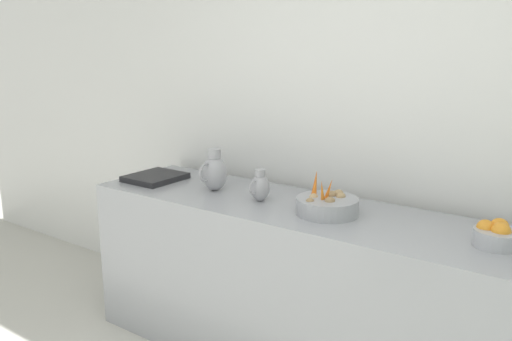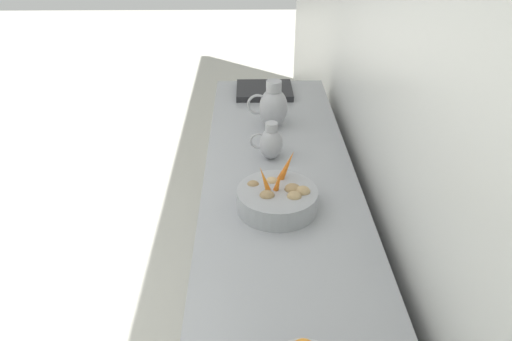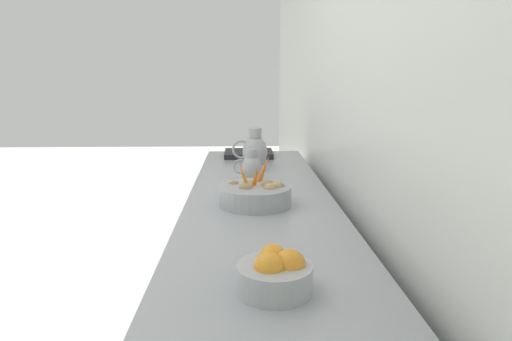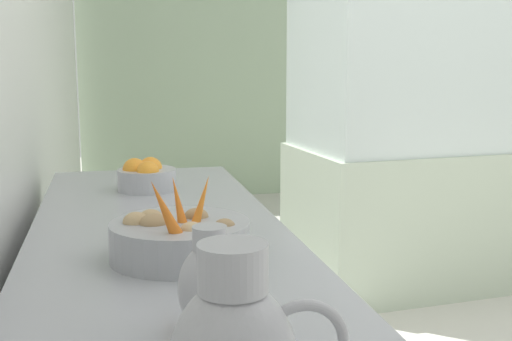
{
  "view_description": "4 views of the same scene",
  "coord_description": "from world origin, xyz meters",
  "px_view_note": "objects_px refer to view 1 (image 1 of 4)",
  "views": [
    {
      "loc": [
        0.87,
        1.08,
        1.79
      ],
      "look_at": [
        -1.3,
        -0.46,
        1.16
      ],
      "focal_mm": 37.18,
      "sensor_mm": 36.0,
      "label": 1
    },
    {
      "loc": [
        -1.36,
        1.48,
        2.07
      ],
      "look_at": [
        -1.39,
        -0.33,
        1.0
      ],
      "focal_mm": 34.45,
      "sensor_mm": 36.0,
      "label": 2
    },
    {
      "loc": [
        -1.42,
        1.76,
        1.49
      ],
      "look_at": [
        -1.48,
        -0.42,
        1.03
      ],
      "focal_mm": 31.22,
      "sensor_mm": 36.0,
      "label": 3
    },
    {
      "loc": [
        -1.62,
        -1.58,
        1.39
      ],
      "look_at": [
        -1.31,
        -0.23,
        1.15
      ],
      "focal_mm": 45.93,
      "sensor_mm": 36.0,
      "label": 4
    }
  ],
  "objects_px": {
    "metal_pitcher_short": "(260,187)",
    "orange_bowl": "(497,235)",
    "metal_pitcher_tall": "(214,172)",
    "vegetable_colander": "(327,205)"
  },
  "relations": [
    {
      "from": "vegetable_colander",
      "to": "metal_pitcher_short",
      "type": "distance_m",
      "value": 0.42
    },
    {
      "from": "metal_pitcher_tall",
      "to": "metal_pitcher_short",
      "type": "height_order",
      "value": "metal_pitcher_tall"
    },
    {
      "from": "vegetable_colander",
      "to": "metal_pitcher_tall",
      "type": "relative_size",
      "value": 1.27
    },
    {
      "from": "metal_pitcher_tall",
      "to": "metal_pitcher_short",
      "type": "relative_size",
      "value": 1.39
    },
    {
      "from": "vegetable_colander",
      "to": "orange_bowl",
      "type": "xyz_separation_m",
      "value": [
        -0.03,
        0.81,
        0.0
      ]
    },
    {
      "from": "vegetable_colander",
      "to": "metal_pitcher_tall",
      "type": "xyz_separation_m",
      "value": [
        -0.02,
        -0.77,
        0.07
      ]
    },
    {
      "from": "vegetable_colander",
      "to": "orange_bowl",
      "type": "relative_size",
      "value": 1.59
    },
    {
      "from": "orange_bowl",
      "to": "metal_pitcher_short",
      "type": "relative_size",
      "value": 1.11
    },
    {
      "from": "orange_bowl",
      "to": "metal_pitcher_tall",
      "type": "distance_m",
      "value": 1.58
    },
    {
      "from": "metal_pitcher_short",
      "to": "orange_bowl",
      "type": "bearing_deg",
      "value": 91.87
    }
  ]
}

